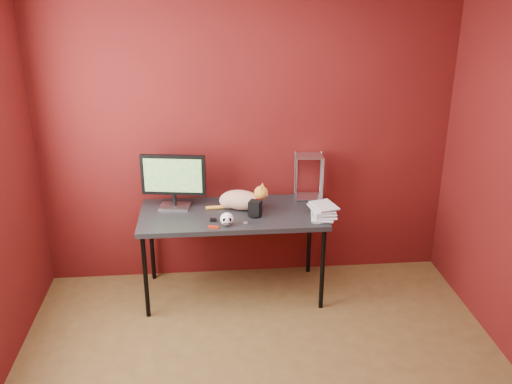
{
  "coord_description": "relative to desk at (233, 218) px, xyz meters",
  "views": [
    {
      "loc": [
        -0.34,
        -2.88,
        2.6
      ],
      "look_at": [
        0.02,
        1.15,
        1.01
      ],
      "focal_mm": 40.0,
      "sensor_mm": 36.0,
      "label": 1
    }
  ],
  "objects": [
    {
      "name": "monitor",
      "position": [
        -0.47,
        0.14,
        0.31
      ],
      "size": [
        0.53,
        0.21,
        0.46
      ],
      "rotation": [
        0.0,
        0.0,
        -0.16
      ],
      "color": "#B3B4B9",
      "rests_on": "desk"
    },
    {
      "name": "pocket_knife",
      "position": [
        -0.16,
        -0.29,
        0.06
      ],
      "size": [
        0.08,
        0.04,
        0.02
      ],
      "primitive_type": "cube",
      "rotation": [
        0.0,
        0.0,
        -0.27
      ],
      "color": "#A9260D",
      "rests_on": "desk"
    },
    {
      "name": "black_gadget",
      "position": [
        -0.16,
        -0.17,
        0.06
      ],
      "size": [
        0.05,
        0.03,
        0.02
      ],
      "primitive_type": "cube",
      "rotation": [
        0.0,
        0.0,
        -0.1
      ],
      "color": "black",
      "rests_on": "desk"
    },
    {
      "name": "cat",
      "position": [
        0.08,
        0.06,
        0.13
      ],
      "size": [
        0.51,
        0.29,
        0.24
      ],
      "rotation": [
        0.0,
        0.0,
        -0.34
      ],
      "color": "#C35D29",
      "rests_on": "desk"
    },
    {
      "name": "book_stack",
      "position": [
        0.63,
        -0.16,
        0.62
      ],
      "size": [
        0.22,
        0.26,
        1.14
      ],
      "rotation": [
        0.0,
        0.0,
        0.05
      ],
      "color": "beige",
      "rests_on": "desk"
    },
    {
      "name": "room",
      "position": [
        0.15,
        -1.37,
        0.75
      ],
      "size": [
        3.52,
        3.52,
        2.61
      ],
      "color": "brown",
      "rests_on": "ground"
    },
    {
      "name": "skull_mug",
      "position": [
        -0.05,
        -0.25,
        0.1
      ],
      "size": [
        0.1,
        0.1,
        0.1
      ],
      "rotation": [
        0.0,
        0.0,
        0.0
      ],
      "color": "white",
      "rests_on": "desk"
    },
    {
      "name": "washer",
      "position": [
        0.09,
        -0.22,
        0.05
      ],
      "size": [
        0.04,
        0.04,
        0.0
      ],
      "primitive_type": "cylinder",
      "color": "#B3B4B9",
      "rests_on": "desk"
    },
    {
      "name": "desk",
      "position": [
        0.0,
        0.0,
        0.0
      ],
      "size": [
        1.5,
        0.7,
        0.75
      ],
      "color": "black",
      "rests_on": "ground"
    },
    {
      "name": "speaker",
      "position": [
        0.18,
        -0.09,
        0.11
      ],
      "size": [
        0.12,
        0.11,
        0.13
      ],
      "rotation": [
        0.0,
        0.0,
        -0.43
      ],
      "color": "black",
      "rests_on": "desk"
    },
    {
      "name": "wire_rack",
      "position": [
        0.67,
        0.26,
        0.24
      ],
      "size": [
        0.24,
        0.2,
        0.39
      ],
      "rotation": [
        0.0,
        0.0,
        -0.08
      ],
      "color": "#B3B4B9",
      "rests_on": "desk"
    }
  ]
}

